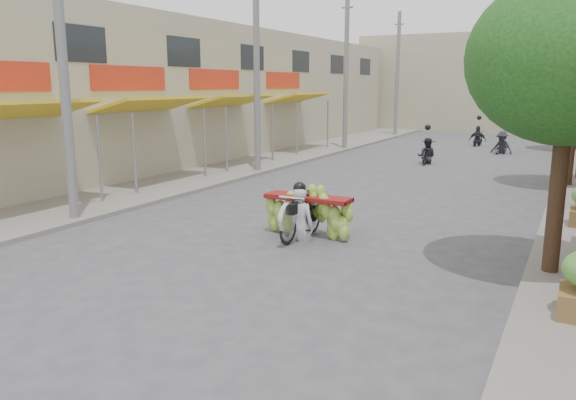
{
  "coord_description": "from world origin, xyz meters",
  "views": [
    {
      "loc": [
        5.69,
        -6.65,
        3.38
      ],
      "look_at": [
        0.55,
        3.16,
        1.1
      ],
      "focal_mm": 35.0,
      "sensor_mm": 36.0,
      "label": 1
    }
  ],
  "objects": [
    {
      "name": "sidewalk_left",
      "position": [
        -7.0,
        15.0,
        0.06
      ],
      "size": [
        4.0,
        60.0,
        0.12
      ],
      "primitive_type": "cube",
      "color": "gray",
      "rests_on": "ground"
    },
    {
      "name": "banana_motorbike",
      "position": [
        0.34,
        4.31,
        0.73
      ],
      "size": [
        2.2,
        1.91,
        2.21
      ],
      "color": "black",
      "rests_on": "ground"
    },
    {
      "name": "bg_motorbike_b",
      "position": [
        2.2,
        23.02,
        0.86
      ],
      "size": [
        1.16,
        1.67,
        1.95
      ],
      "color": "black",
      "rests_on": "ground"
    },
    {
      "name": "far_building",
      "position": [
        0.0,
        38.0,
        3.5
      ],
      "size": [
        20.0,
        6.0,
        7.0
      ],
      "primitive_type": "cube",
      "color": "#ADA689",
      "rests_on": "ground"
    },
    {
      "name": "utility_pole_far",
      "position": [
        -5.4,
        21.0,
        4.03
      ],
      "size": [
        0.6,
        0.24,
        8.0
      ],
      "color": "slate",
      "rests_on": "ground"
    },
    {
      "name": "ground",
      "position": [
        0.0,
        0.0,
        0.0
      ],
      "size": [
        120.0,
        120.0,
        0.0
      ],
      "primitive_type": "plane",
      "color": "#515055",
      "rests_on": "ground"
    },
    {
      "name": "street_tree_near",
      "position": [
        5.4,
        4.0,
        3.78
      ],
      "size": [
        3.4,
        3.4,
        5.25
      ],
      "color": "#3A2719",
      "rests_on": "ground"
    },
    {
      "name": "shophouse_row_left",
      "position": [
        -11.98,
        13.98,
        3.0
      ],
      "size": [
        9.77,
        40.0,
        6.0
      ],
      "color": "#ADA689",
      "rests_on": "ground"
    },
    {
      "name": "utility_pole_back",
      "position": [
        -5.4,
        30.0,
        4.03
      ],
      "size": [
        0.6,
        0.24,
        8.0
      ],
      "color": "slate",
      "rests_on": "ground"
    },
    {
      "name": "bg_motorbike_a",
      "position": [
        -0.24,
        17.71,
        0.73
      ],
      "size": [
        0.83,
        1.74,
        1.95
      ],
      "color": "black",
      "rests_on": "ground"
    },
    {
      "name": "utility_pole_near",
      "position": [
        -5.4,
        3.0,
        4.03
      ],
      "size": [
        0.6,
        0.24,
        8.0
      ],
      "color": "slate",
      "rests_on": "ground"
    },
    {
      "name": "utility_pole_mid",
      "position": [
        -5.4,
        12.0,
        4.03
      ],
      "size": [
        0.6,
        0.24,
        8.0
      ],
      "color": "slate",
      "rests_on": "ground"
    },
    {
      "name": "bg_motorbike_c",
      "position": [
        0.51,
        26.28,
        0.82
      ],
      "size": [
        1.02,
        1.53,
        1.95
      ],
      "color": "black",
      "rests_on": "ground"
    }
  ]
}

